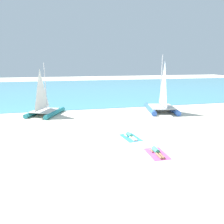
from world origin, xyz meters
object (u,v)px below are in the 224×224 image
object	(u,v)px
sailboat_blue	(162,103)
towel_right	(157,154)
sunbather_left	(130,136)
towel_left	(131,138)
sailboat_teal	(44,107)
sunbather_right	(157,151)

from	to	relation	value
sailboat_blue	towel_right	size ratio (longest dim) A/B	3.31
sunbather_left	towel_right	world-z (taller)	sunbather_left
towel_left	towel_right	size ratio (longest dim) A/B	1.00
sailboat_teal	sunbather_right	distance (m)	14.04
sailboat_blue	towel_left	world-z (taller)	sailboat_blue
sailboat_blue	towel_right	distance (m)	11.95
sunbather_right	sunbather_left	bearing A→B (deg)	103.30
sailboat_teal	towel_left	bearing A→B (deg)	-28.30
sunbather_left	sunbather_right	world-z (taller)	same
sunbather_left	sunbather_right	bearing A→B (deg)	-85.94
sailboat_blue	sunbather_left	size ratio (longest dim) A/B	4.02
sailboat_blue	sunbather_right	world-z (taller)	sailboat_blue
sailboat_teal	sunbather_left	bearing A→B (deg)	-28.13
sailboat_teal	sunbather_right	size ratio (longest dim) A/B	3.48
sailboat_teal	towel_right	xyz separation A→B (m)	(7.45, -11.94, -0.80)
sailboat_blue	sunbather_left	bearing A→B (deg)	-117.41
sailboat_blue	sunbather_right	xyz separation A→B (m)	(-5.35, -10.58, -0.81)
sailboat_blue	sunbather_right	distance (m)	11.89
sailboat_teal	towel_right	distance (m)	14.10
towel_left	sunbather_left	xyz separation A→B (m)	(-0.01, 0.07, 0.13)
sunbather_left	towel_right	size ratio (longest dim) A/B	0.82
sailboat_blue	sunbather_right	size ratio (longest dim) A/B	4.04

